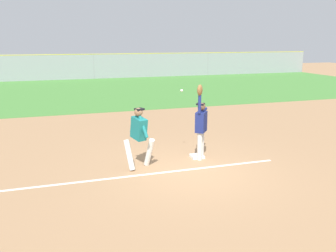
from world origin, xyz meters
TOP-DOWN VIEW (x-y plane):
  - ground_plane at (0.00, 0.00)m, footprint 74.82×74.82m
  - outfield_grass at (0.00, 16.61)m, footprint 44.91×15.82m
  - chalk_foul_line at (-3.47, 0.06)m, footprint 12.00×0.14m
  - first_base at (0.53, 0.96)m, footprint 0.39×0.39m
  - fielder at (0.57, 0.81)m, footprint 0.64×0.77m
  - runner at (-1.35, 0.60)m, footprint 0.87×0.82m
  - baseball at (0.08, 1.15)m, footprint 0.07×0.07m
  - outfield_fence at (0.00, 24.52)m, footprint 44.99×0.08m
  - parked_car_silver at (-4.54, 27.81)m, footprint 4.55×2.41m
  - parked_car_tan at (1.73, 27.86)m, footprint 4.56×2.43m
  - parked_car_red at (7.73, 27.40)m, footprint 4.59×2.52m
  - parked_car_blue at (13.43, 27.71)m, footprint 4.43×2.17m

SIDE VIEW (x-z plane):
  - ground_plane at x=0.00m, z-range 0.00..0.00m
  - chalk_foul_line at x=-3.47m, z-range 0.00..0.01m
  - outfield_grass at x=0.00m, z-range 0.00..0.01m
  - first_base at x=0.53m, z-range 0.00..0.08m
  - parked_car_silver at x=-4.54m, z-range 0.05..1.30m
  - parked_car_tan at x=1.73m, z-range 0.05..1.30m
  - parked_car_red at x=7.73m, z-range 0.05..1.30m
  - parked_car_blue at x=13.43m, z-range 0.05..1.30m
  - runner at x=-1.35m, z-range 0.14..1.86m
  - fielder at x=0.57m, z-range -0.02..2.26m
  - outfield_fence at x=0.00m, z-range 0.00..2.24m
  - baseball at x=0.08m, z-range 2.02..2.09m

